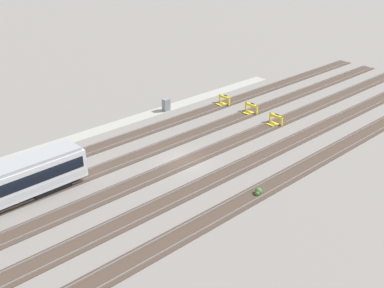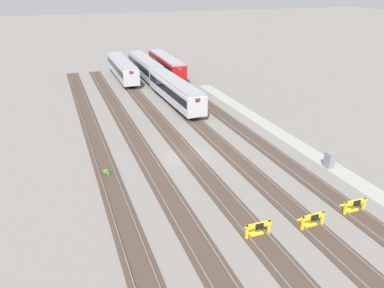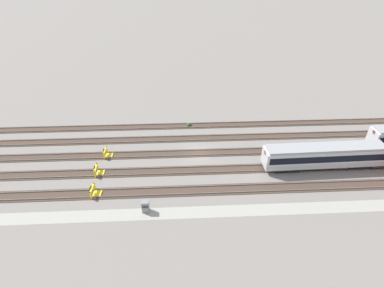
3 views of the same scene
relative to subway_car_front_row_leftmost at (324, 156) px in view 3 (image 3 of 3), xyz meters
The scene contains 13 objects.
ground_plane 18.99m from the subway_car_front_row_leftmost, 166.34° to the left, with size 400.00×400.00×0.00m, color gray.
service_walkway 20.25m from the subway_car_front_row_leftmost, 155.59° to the right, with size 54.00×2.00×0.01m, color #9E9E93.
rail_track_nearest 18.96m from the subway_car_front_row_leftmost, 166.64° to the right, with size 90.00×2.23×0.21m.
rail_track_near_inner 18.46m from the subway_car_front_row_leftmost, behind, with size 90.00×2.24×0.21m.
rail_track_middle 18.99m from the subway_car_front_row_leftmost, 166.34° to the left, with size 90.00×2.24×0.21m.
rail_track_far_inner 20.48m from the subway_car_front_row_leftmost, 154.21° to the left, with size 90.00×2.23×0.21m.
rail_track_farthest 22.73m from the subway_car_front_row_leftmost, 144.12° to the left, with size 90.00×2.23×0.21m.
subway_car_front_row_leftmost is the anchor object (origin of this frame).
bumper_stop_nearest_track 33.12m from the subway_car_front_row_leftmost, behind, with size 1.37×2.01×1.22m.
bumper_stop_near_inner_track 33.30m from the subway_car_front_row_leftmost, behind, with size 1.36×2.01×1.22m.
bumper_stop_middle_track 33.12m from the subway_car_front_row_leftmost, behind, with size 1.36×2.00×1.22m.
electrical_cabinet 26.90m from the subway_car_front_row_leftmost, 163.12° to the right, with size 0.90×0.73×1.60m.
weed_clump 23.67m from the subway_car_front_row_leftmost, 145.47° to the left, with size 0.92×0.70×0.64m.
Camera 3 is at (-2.91, -39.23, 27.87)m, focal length 28.00 mm.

